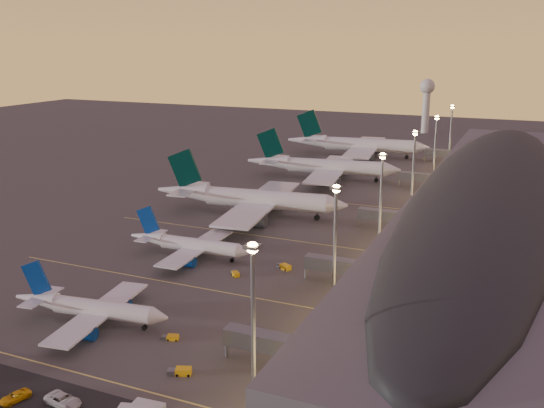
{
  "coord_description": "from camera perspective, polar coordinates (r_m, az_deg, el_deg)",
  "views": [
    {
      "loc": [
        72.05,
        -115.5,
        54.1
      ],
      "look_at": [
        2.0,
        45.0,
        7.0
      ],
      "focal_mm": 40.0,
      "sensor_mm": 36.0,
      "label": 1
    }
  ],
  "objects": [
    {
      "name": "radar_tower",
      "position": [
        381.95,
        14.36,
        9.75
      ],
      "size": [
        9.0,
        9.0,
        32.5
      ],
      "color": "silver",
      "rests_on": "ground"
    },
    {
      "name": "service_van_e",
      "position": [
        102.82,
        -19.06,
        -17.05
      ],
      "size": [
        6.54,
        3.68,
        1.73
      ],
      "primitive_type": "imported",
      "rotation": [
        0.0,
        0.0,
        1.43
      ],
      "color": "silver",
      "rests_on": "ground"
    },
    {
      "name": "service_van_d",
      "position": [
        106.55,
        -23.02,
        -16.37
      ],
      "size": [
        3.47,
        5.23,
        1.33
      ],
      "primitive_type": "imported",
      "rotation": [
        0.0,
        0.0,
        -0.28
      ],
      "color": "#EDAE0F",
      "rests_on": "ground"
    },
    {
      "name": "airliner_narrow_south",
      "position": [
        126.63,
        -16.75,
        -9.37
      ],
      "size": [
        33.85,
        30.49,
        12.09
      ],
      "rotation": [
        0.0,
        0.0,
        0.14
      ],
      "color": "silver",
      "rests_on": "ground"
    },
    {
      "name": "airliner_wide_far",
      "position": [
        297.77,
        8.02,
        5.55
      ],
      "size": [
        68.98,
        63.27,
        22.07
      ],
      "rotation": [
        0.0,
        0.0,
        0.12
      ],
      "color": "silver",
      "rests_on": "ground"
    },
    {
      "name": "lane_markings",
      "position": [
        179.71,
        -1.22,
        -2.47
      ],
      "size": [
        90.0,
        180.36,
        0.0
      ],
      "color": "#D8C659",
      "rests_on": "ground"
    },
    {
      "name": "baggage_tug_d",
      "position": [
        145.81,
        -3.49,
        -6.56
      ],
      "size": [
        3.3,
        3.4,
        1.02
      ],
      "rotation": [
        0.0,
        0.0,
        -0.82
      ],
      "color": "#EDAE0F",
      "rests_on": "ground"
    },
    {
      "name": "airliner_narrow_north",
      "position": [
        158.52,
        -7.78,
        -3.81
      ],
      "size": [
        34.97,
        31.2,
        12.51
      ],
      "rotation": [
        0.0,
        0.0,
        0.04
      ],
      "color": "silver",
      "rests_on": "ground"
    },
    {
      "name": "airliner_wide_near",
      "position": [
        194.47,
        -2.12,
        0.51
      ],
      "size": [
        64.23,
        58.94,
        20.55
      ],
      "rotation": [
        0.0,
        0.0,
        0.12
      ],
      "color": "silver",
      "rests_on": "ground"
    },
    {
      "name": "baggage_tug_c",
      "position": [
        149.68,
        1.14,
        -5.91
      ],
      "size": [
        4.41,
        3.42,
        1.24
      ],
      "rotation": [
        0.0,
        0.0,
        -0.5
      ],
      "color": "#EDAE0F",
      "rests_on": "ground"
    },
    {
      "name": "baggage_tug_a",
      "position": [
        106.53,
        -8.61,
        -15.32
      ],
      "size": [
        4.26,
        2.9,
        1.18
      ],
      "rotation": [
        0.0,
        0.0,
        0.37
      ],
      "color": "#EDAE0F",
      "rests_on": "ground"
    },
    {
      "name": "baggage_tug_b",
      "position": [
        117.73,
        -9.51,
        -12.29
      ],
      "size": [
        3.44,
        2.18,
        0.96
      ],
      "rotation": [
        0.0,
        0.0,
        0.3
      ],
      "color": "#EDAE0F",
      "rests_on": "ground"
    },
    {
      "name": "airliner_wide_mid",
      "position": [
        246.32,
        4.77,
        3.55
      ],
      "size": [
        62.99,
        57.91,
        20.17
      ],
      "rotation": [
        0.0,
        0.0,
        0.14
      ],
      "color": "silver",
      "rests_on": "ground"
    },
    {
      "name": "light_masts",
      "position": [
        187.65,
        12.07,
        3.49
      ],
      "size": [
        2.2,
        217.2,
        25.9
      ],
      "color": "gray",
      "rests_on": "ground"
    },
    {
      "name": "service_lane",
      "position": [
        107.97,
        -24.07,
        -16.46
      ],
      "size": [
        260.0,
        16.0,
        0.01
      ],
      "color": "black",
      "rests_on": "ground"
    },
    {
      "name": "ground",
      "position": [
        146.48,
        -7.84,
        -6.77
      ],
      "size": [
        700.0,
        700.0,
        0.0
      ],
      "primitive_type": "plane",
      "color": "#43413E"
    },
    {
      "name": "terminal_building",
      "position": [
        193.62,
        19.88,
        0.6
      ],
      "size": [
        56.35,
        255.0,
        17.46
      ],
      "color": "#535258",
      "rests_on": "ground"
    }
  ]
}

